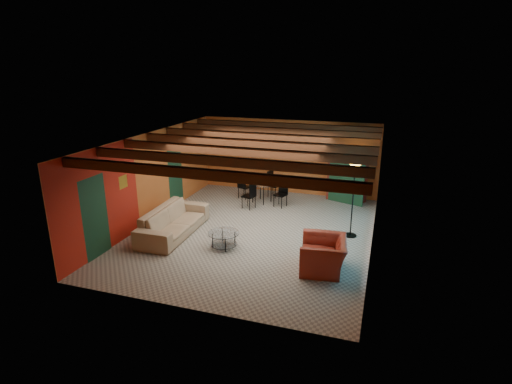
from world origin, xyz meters
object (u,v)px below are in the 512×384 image
(coffee_table, at_px, (224,240))
(armoire, at_px, (348,170))
(sofa, at_px, (174,221))
(armchair, at_px, (323,255))
(dining_table, at_px, (262,189))
(vase, at_px, (262,173))
(floor_lamp, at_px, (353,200))
(potted_plant, at_px, (351,132))

(coffee_table, xyz_separation_m, armoire, (2.64, 4.88, 0.88))
(sofa, xyz_separation_m, coffee_table, (1.67, -0.38, -0.18))
(armchair, bearing_deg, dining_table, -153.88)
(vase, bearing_deg, floor_lamp, -31.84)
(coffee_table, bearing_deg, sofa, 167.24)
(coffee_table, height_order, dining_table, dining_table)
(armchair, xyz_separation_m, floor_lamp, (0.42, 2.19, 0.69))
(sofa, xyz_separation_m, armchair, (4.34, -0.78, -0.00))
(sofa, bearing_deg, coffee_table, -104.24)
(sofa, distance_m, dining_table, 3.74)
(floor_lamp, distance_m, vase, 3.78)
(coffee_table, xyz_separation_m, potted_plant, (2.64, 4.88, 2.22))
(dining_table, bearing_deg, vase, 0.00)
(sofa, xyz_separation_m, vase, (1.55, 3.40, 0.67))
(armchair, xyz_separation_m, dining_table, (-2.79, 4.18, 0.10))
(potted_plant, xyz_separation_m, vase, (-2.76, -1.10, -1.38))
(dining_table, bearing_deg, sofa, -114.46)
(armchair, relative_size, armoire, 0.54)
(dining_table, relative_size, vase, 9.59)
(coffee_table, relative_size, vase, 4.31)
(armchair, xyz_separation_m, potted_plant, (-0.03, 5.29, 2.05))
(floor_lamp, bearing_deg, coffee_table, -149.99)
(coffee_table, distance_m, floor_lamp, 3.67)
(armoire, relative_size, potted_plant, 4.47)
(armchair, xyz_separation_m, coffee_table, (-2.66, 0.40, -0.17))
(sofa, height_order, vase, vase)
(dining_table, bearing_deg, armchair, -56.27)
(armoire, bearing_deg, coffee_table, -98.31)
(dining_table, xyz_separation_m, vase, (0.00, 0.00, 0.57))
(sofa, xyz_separation_m, armoire, (4.31, 4.50, 0.70))
(vase, bearing_deg, armoire, 21.79)
(sofa, distance_m, armoire, 6.27)
(sofa, height_order, coffee_table, sofa)
(floor_lamp, bearing_deg, dining_table, 148.16)
(dining_table, height_order, vase, vase)
(armoire, bearing_deg, vase, -138.16)
(sofa, relative_size, armchair, 2.25)
(dining_table, xyz_separation_m, armoire, (2.76, 1.10, 0.61))
(potted_plant, height_order, vase, potted_plant)
(armoire, distance_m, vase, 2.98)
(sofa, xyz_separation_m, potted_plant, (4.31, 4.50, 2.04))
(armoire, distance_m, potted_plant, 1.34)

